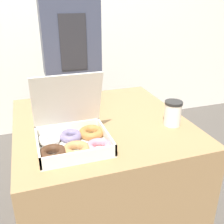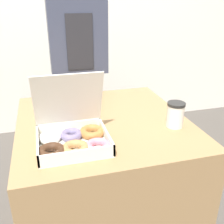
% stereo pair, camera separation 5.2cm
% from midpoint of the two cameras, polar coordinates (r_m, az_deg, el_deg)
% --- Properties ---
extents(table, '(0.81, 0.84, 0.74)m').
position_cam_midpoint_polar(table, '(1.48, -3.32, -14.92)').
color(table, '#99754C').
rests_on(table, ground_plane).
extents(donut_box, '(0.32, 0.26, 0.29)m').
position_cam_midpoint_polar(donut_box, '(1.05, -9.88, -5.55)').
color(donut_box, white).
rests_on(donut_box, table).
extents(coffee_cup, '(0.08, 0.08, 0.12)m').
position_cam_midpoint_polar(coffee_cup, '(1.23, 11.92, -0.26)').
color(coffee_cup, silver).
rests_on(coffee_cup, table).
extents(person_customer, '(0.37, 0.21, 1.58)m').
position_cam_midpoint_polar(person_customer, '(1.81, -9.49, 10.10)').
color(person_customer, '#665B51').
rests_on(person_customer, ground_plane).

